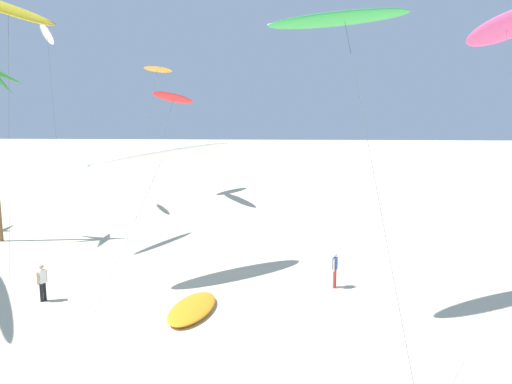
{
  "coord_description": "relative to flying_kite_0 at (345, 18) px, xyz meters",
  "views": [
    {
      "loc": [
        3.07,
        0.53,
        8.26
      ],
      "look_at": [
        1.66,
        23.85,
        4.42
      ],
      "focal_mm": 33.99,
      "sensor_mm": 36.0,
      "label": 1
    }
  ],
  "objects": [
    {
      "name": "flying_kite_1",
      "position": [
        9.66,
        8.26,
        0.99
      ],
      "size": [
        3.59,
        9.88,
        14.16
      ],
      "color": "#EA5193",
      "rests_on": "ground"
    },
    {
      "name": "flying_kite_6",
      "position": [
        -21.45,
        19.34,
        2.56
      ],
      "size": [
        2.75,
        4.9,
        15.33
      ],
      "color": "white",
      "rests_on": "ground"
    },
    {
      "name": "person_near_right",
      "position": [
        0.14,
        2.34,
        -10.96
      ],
      "size": [
        0.28,
        0.49,
        1.71
      ],
      "color": "red",
      "rests_on": "ground"
    },
    {
      "name": "flying_kite_7",
      "position": [
        -13.98,
        24.58,
        0.22
      ],
      "size": [
        5.55,
        14.06,
        12.83
      ],
      "color": "orange",
      "rests_on": "ground"
    },
    {
      "name": "flying_kite_8",
      "position": [
        -8.27,
        3.58,
        -5.67
      ],
      "size": [
        6.77,
        8.57,
        7.07
      ],
      "color": "white",
      "rests_on": "ground"
    },
    {
      "name": "grounded_kite_2",
      "position": [
        -6.1,
        -0.91,
        -11.74
      ],
      "size": [
        2.22,
        3.93,
        0.32
      ],
      "color": "orange",
      "rests_on": "ground"
    },
    {
      "name": "flying_kite_3",
      "position": [
        -18.45,
        8.65,
        2.3
      ],
      "size": [
        4.65,
        9.68,
        15.14
      ],
      "color": "yellow",
      "rests_on": "ground"
    },
    {
      "name": "flying_kite_0",
      "position": [
        0.0,
        0.0,
        0.0
      ],
      "size": [
        6.53,
        10.87,
        12.78
      ],
      "color": "green",
      "rests_on": "ground"
    },
    {
      "name": "person_mid_field",
      "position": [
        -12.92,
        -0.13,
        -10.98
      ],
      "size": [
        0.32,
        0.46,
        1.68
      ],
      "color": "black",
      "rests_on": "ground"
    },
    {
      "name": "flying_kite_2",
      "position": [
        -13.7,
        29.76,
        -2.16
      ],
      "size": [
        4.05,
        7.7,
        10.62
      ],
      "color": "red",
      "rests_on": "ground"
    }
  ]
}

